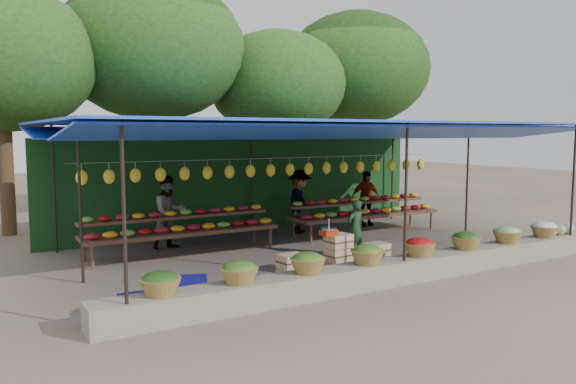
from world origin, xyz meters
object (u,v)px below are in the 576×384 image
blue_crate_front (139,305)px  blue_crate_back (192,285)px  vendor_seated (356,228)px  crate_counter (337,259)px  weighing_scale (329,231)px

blue_crate_front → blue_crate_back: blue_crate_front is taller
vendor_seated → blue_crate_front: 5.32m
crate_counter → blue_crate_back: bearing=174.7°
weighing_scale → blue_crate_front: size_ratio=0.57×
crate_counter → weighing_scale: bearing=-180.0°
crate_counter → weighing_scale: (-0.19, -0.00, 0.53)m
crate_counter → blue_crate_front: 3.80m
crate_counter → blue_crate_back: 2.73m
weighing_scale → blue_crate_back: size_ratio=0.64×
blue_crate_back → vendor_seated: bearing=33.4°
weighing_scale → vendor_seated: 1.88m
weighing_scale → vendor_seated: vendor_seated is taller
weighing_scale → vendor_seated: size_ratio=0.26×
blue_crate_front → blue_crate_back: 1.26m
vendor_seated → blue_crate_back: (-4.01, -0.88, -0.46)m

